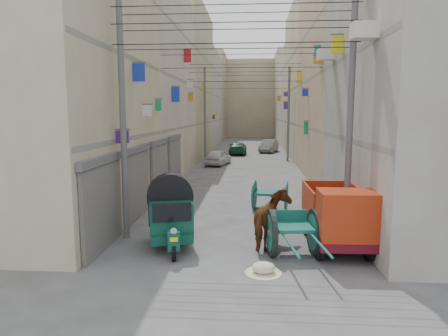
# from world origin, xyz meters

# --- Properties ---
(building_row_left) EXTENTS (8.00, 62.00, 14.00)m
(building_row_left) POSITION_xyz_m (-8.00, 34.13, 6.46)
(building_row_left) COLOR beige
(building_row_left) RESTS_ON ground
(building_row_right) EXTENTS (8.00, 62.00, 14.00)m
(building_row_right) POSITION_xyz_m (8.00, 34.13, 6.46)
(building_row_right) COLOR #A8A49D
(building_row_right) RESTS_ON ground
(end_cap_building) EXTENTS (22.00, 10.00, 13.00)m
(end_cap_building) POSITION_xyz_m (0.00, 66.00, 6.50)
(end_cap_building) COLOR #B4A98E
(end_cap_building) RESTS_ON ground
(shutters_left) EXTENTS (0.18, 14.40, 2.88)m
(shutters_left) POSITION_xyz_m (-3.92, 10.38, 1.49)
(shutters_left) COLOR #4D4D52
(shutters_left) RESTS_ON ground
(signboards) EXTENTS (8.22, 40.52, 5.67)m
(signboards) POSITION_xyz_m (-0.01, 21.66, 3.43)
(signboards) COLOR #51227E
(signboards) RESTS_ON ground
(ac_units) EXTENTS (0.70, 6.55, 3.35)m
(ac_units) POSITION_xyz_m (3.65, 7.67, 7.43)
(ac_units) COLOR beige
(ac_units) RESTS_ON ground
(utility_poles) EXTENTS (7.40, 22.20, 8.00)m
(utility_poles) POSITION_xyz_m (0.00, 17.00, 4.00)
(utility_poles) COLOR #565659
(utility_poles) RESTS_ON ground
(overhead_cables) EXTENTS (7.40, 22.52, 1.12)m
(overhead_cables) POSITION_xyz_m (0.00, 14.40, 6.77)
(overhead_cables) COLOR black
(overhead_cables) RESTS_ON ground
(auto_rickshaw) EXTENTS (1.85, 2.59, 1.76)m
(auto_rickshaw) POSITION_xyz_m (-1.93, 5.21, 1.03)
(auto_rickshaw) COLOR black
(auto_rickshaw) RESTS_ON ground
(tonga_cart) EXTENTS (1.58, 3.15, 1.37)m
(tonga_cart) POSITION_xyz_m (1.80, 4.70, 0.71)
(tonga_cart) COLOR black
(tonga_cart) RESTS_ON ground
(mini_truck) EXTENTS (1.69, 3.61, 2.01)m
(mini_truck) POSITION_xyz_m (3.21, 5.15, 0.96)
(mini_truck) COLOR black
(mini_truck) RESTS_ON ground
(second_cart) EXTENTS (1.63, 1.50, 1.28)m
(second_cart) POSITION_xyz_m (1.36, 10.19, 0.68)
(second_cart) COLOR #14594E
(second_cart) RESTS_ON ground
(feed_sack) EXTENTS (0.60, 0.48, 0.30)m
(feed_sack) POSITION_xyz_m (0.91, 3.30, 0.15)
(feed_sack) COLOR beige
(feed_sack) RESTS_ON ground
(horse) EXTENTS (1.42, 2.21, 1.72)m
(horse) POSITION_xyz_m (1.22, 5.44, 0.86)
(horse) COLOR brown
(horse) RESTS_ON ground
(distant_car_white) EXTENTS (2.14, 3.87, 1.25)m
(distant_car_white) POSITION_xyz_m (-2.21, 24.92, 0.62)
(distant_car_white) COLOR silver
(distant_car_white) RESTS_ON ground
(distant_car_grey) EXTENTS (2.31, 4.23, 1.32)m
(distant_car_grey) POSITION_xyz_m (2.27, 35.77, 0.66)
(distant_car_grey) COLOR slate
(distant_car_grey) RESTS_ON ground
(distant_car_green) EXTENTS (1.73, 4.23, 1.23)m
(distant_car_green) POSITION_xyz_m (-0.93, 33.43, 0.61)
(distant_car_green) COLOR #1A4E37
(distant_car_green) RESTS_ON ground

